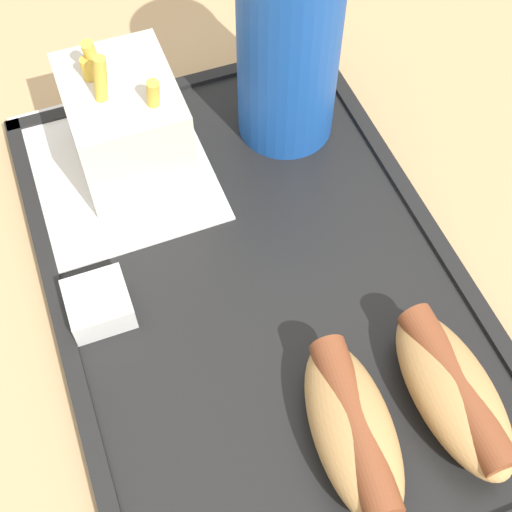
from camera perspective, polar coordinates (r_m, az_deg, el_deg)
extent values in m
plane|color=#4C4742|center=(1.19, -0.70, -18.72)|extent=(8.00, 8.00, 0.00)
cube|color=tan|center=(0.85, -0.94, -12.56)|extent=(1.29, 1.08, 0.71)
cube|color=black|center=(0.51, 0.00, -2.18)|extent=(0.43, 0.28, 0.01)
cube|color=black|center=(0.50, -14.95, -6.38)|extent=(0.43, 0.01, 0.00)
cube|color=black|center=(0.55, 13.52, 2.54)|extent=(0.43, 0.01, 0.00)
cube|color=black|center=(0.63, -6.78, 13.36)|extent=(0.01, 0.28, 0.00)
cube|color=white|center=(0.58, -11.17, 7.05)|extent=(0.17, 0.14, 0.00)
cylinder|color=#194CA5|center=(0.54, 2.62, 16.33)|extent=(0.08, 0.08, 0.16)
ellipsoid|color=tan|center=(0.46, 15.45, -10.45)|extent=(0.12, 0.05, 0.04)
cylinder|color=brown|center=(0.45, 15.69, -10.01)|extent=(0.11, 0.02, 0.02)
ellipsoid|color=tan|center=(0.44, 7.73, -13.57)|extent=(0.12, 0.06, 0.04)
cylinder|color=brown|center=(0.43, 7.86, -13.18)|extent=(0.11, 0.03, 0.02)
cube|color=silver|center=(0.55, -10.37, 10.29)|extent=(0.10, 0.08, 0.08)
cylinder|color=gold|center=(0.52, -12.23, 11.93)|extent=(0.01, 0.02, 0.08)
cylinder|color=gold|center=(0.54, -12.48, 13.92)|extent=(0.02, 0.02, 0.07)
cylinder|color=gold|center=(0.54, -12.86, 12.74)|extent=(0.01, 0.01, 0.06)
cylinder|color=gold|center=(0.52, -8.16, 10.85)|extent=(0.02, 0.02, 0.07)
cube|color=silver|center=(0.49, -12.46, -3.78)|extent=(0.04, 0.04, 0.02)
cube|color=white|center=(0.49, -12.68, -3.18)|extent=(0.03, 0.03, 0.00)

